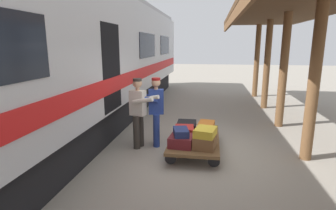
{
  "coord_description": "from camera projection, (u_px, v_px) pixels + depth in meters",
  "views": [
    {
      "loc": [
        -0.07,
        6.04,
        2.47
      ],
      "look_at": [
        0.87,
        0.16,
        1.15
      ],
      "focal_mm": 29.04,
      "sensor_mm": 36.0,
      "label": 1
    }
  ],
  "objects": [
    {
      "name": "suitcase_red_plastic",
      "position": [
        184.0,
        132.0,
        6.49
      ],
      "size": [
        0.48,
        0.54,
        0.25
      ],
      "primitive_type": "cube",
      "rotation": [
        0.0,
        0.0,
        0.08
      ],
      "color": "#AD231E",
      "rests_on": "luggage_cart"
    },
    {
      "name": "porter_in_overalls",
      "position": [
        155.0,
        109.0,
        6.65
      ],
      "size": [
        0.72,
        0.52,
        1.7
      ],
      "color": "navy",
      "rests_on": "ground_plane"
    },
    {
      "name": "train_car",
      "position": [
        52.0,
        62.0,
        6.5
      ],
      "size": [
        3.02,
        20.83,
        4.0
      ],
      "color": "#B7BABF",
      "rests_on": "ground_plane"
    },
    {
      "name": "platform_canopy",
      "position": [
        320.0,
        6.0,
        5.34
      ],
      "size": [
        3.2,
        15.99,
        3.56
      ],
      "color": "brown",
      "rests_on": "ground_plane"
    },
    {
      "name": "suitcase_navy_fabric",
      "position": [
        181.0,
        132.0,
        5.9
      ],
      "size": [
        0.41,
        0.54,
        0.15
      ],
      "primitive_type": "cube",
      "rotation": [
        0.0,
        0.0,
        0.23
      ],
      "color": "navy",
      "rests_on": "suitcase_maroon_trunk"
    },
    {
      "name": "suitcase_yellow_case",
      "position": [
        205.0,
        132.0,
        5.76
      ],
      "size": [
        0.51,
        0.6,
        0.17
      ],
      "primitive_type": "cube",
      "rotation": [
        0.0,
        0.0,
        -0.21
      ],
      "color": "gold",
      "rests_on": "suitcase_brown_leather"
    },
    {
      "name": "suitcase_tan_vintage",
      "position": [
        206.0,
        134.0,
        6.41
      ],
      "size": [
        0.48,
        0.62,
        0.22
      ],
      "primitive_type": "cube",
      "rotation": [
        0.0,
        0.0,
        0.01
      ],
      "color": "tan",
      "rests_on": "luggage_cart"
    },
    {
      "name": "suitcase_brown_leather",
      "position": [
        205.0,
        141.0,
        5.83
      ],
      "size": [
        0.53,
        0.64,
        0.26
      ],
      "primitive_type": "cube",
      "rotation": [
        0.0,
        0.0,
        -0.15
      ],
      "color": "brown",
      "rests_on": "luggage_cart"
    },
    {
      "name": "suitcase_maroon_trunk",
      "position": [
        181.0,
        141.0,
        5.91
      ],
      "size": [
        0.55,
        0.58,
        0.23
      ],
      "primitive_type": "cube",
      "rotation": [
        0.0,
        0.0,
        -0.09
      ],
      "color": "maroon",
      "rests_on": "luggage_cart"
    },
    {
      "name": "porter_by_door",
      "position": [
        139.0,
        111.0,
        6.5
      ],
      "size": [
        0.72,
        0.54,
        1.7
      ],
      "color": "#332D28",
      "rests_on": "ground_plane"
    },
    {
      "name": "luggage_cart",
      "position": [
        195.0,
        139.0,
        6.49
      ],
      "size": [
        1.15,
        2.18,
        0.31
      ],
      "color": "brown",
      "rests_on": "ground_plane"
    },
    {
      "name": "suitcase_orange_carryall",
      "position": [
        206.0,
        126.0,
        6.99
      ],
      "size": [
        0.44,
        0.59,
        0.22
      ],
      "primitive_type": "cube",
      "rotation": [
        0.0,
        0.0,
        -0.11
      ],
      "color": "#CC6B23",
      "rests_on": "luggage_cart"
    },
    {
      "name": "ground_plane",
      "position": [
        206.0,
        153.0,
        6.37
      ],
      "size": [
        60.0,
        60.0,
        0.0
      ],
      "primitive_type": "plane",
      "color": "gray"
    },
    {
      "name": "suitcase_black_hardshell",
      "position": [
        187.0,
        126.0,
        7.07
      ],
      "size": [
        0.49,
        0.63,
        0.2
      ],
      "primitive_type": "cube",
      "rotation": [
        0.0,
        0.0,
        0.02
      ],
      "color": "black",
      "rests_on": "luggage_cart"
    }
  ]
}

